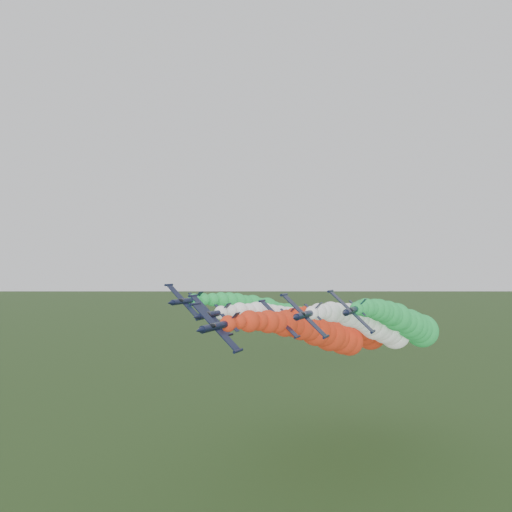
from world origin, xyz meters
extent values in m
cylinder|color=#111834|center=(5.14, -14.50, 42.45)|extent=(1.71, 9.92, 1.71)
cone|color=#111834|center=(5.14, -20.34, 42.45)|extent=(1.56, 1.98, 1.56)
cone|color=black|center=(5.14, -9.10, 42.45)|extent=(1.56, 0.99, 1.56)
ellipsoid|color=black|center=(5.44, -16.71, 42.78)|extent=(1.11, 2.07, 1.10)
cube|color=#111834|center=(5.03, -14.72, 42.33)|extent=(7.90, 2.09, 7.23)
cylinder|color=#111834|center=(1.12, -14.72, 45.90)|extent=(0.68, 2.86, 0.68)
cylinder|color=#111834|center=(8.94, -14.72, 38.76)|extent=(0.68, 2.86, 0.68)
cube|color=#111834|center=(6.00, -10.32, 43.39)|extent=(1.82, 1.65, 1.98)
cube|color=#111834|center=(5.25, -10.32, 42.57)|extent=(3.17, 1.21, 2.90)
sphere|color=red|center=(5.14, -10.65, 42.45)|extent=(2.83, 2.83, 2.83)
sphere|color=red|center=(5.17, -6.50, 42.30)|extent=(2.65, 2.65, 2.65)
sphere|color=red|center=(5.25, -2.35, 42.00)|extent=(4.07, 4.07, 4.07)
sphere|color=red|center=(5.39, 1.80, 41.59)|extent=(3.70, 3.70, 3.70)
sphere|color=red|center=(5.58, 5.95, 41.08)|extent=(4.60, 4.60, 4.60)
sphere|color=red|center=(5.82, 10.10, 40.49)|extent=(4.49, 4.49, 4.49)
sphere|color=red|center=(6.13, 14.25, 39.83)|extent=(5.64, 5.64, 5.64)
sphere|color=red|center=(6.48, 18.40, 39.10)|extent=(5.28, 5.28, 5.28)
sphere|color=red|center=(6.89, 22.54, 38.30)|extent=(6.18, 6.18, 6.18)
sphere|color=red|center=(7.36, 26.69, 37.43)|extent=(5.90, 5.90, 5.90)
sphere|color=red|center=(7.88, 30.84, 36.51)|extent=(7.49, 7.49, 7.49)
sphere|color=red|center=(8.45, 34.99, 35.53)|extent=(7.07, 7.07, 7.07)
sphere|color=red|center=(9.08, 39.14, 34.50)|extent=(8.42, 8.42, 8.42)
sphere|color=red|center=(9.76, 43.29, 33.42)|extent=(7.28, 7.28, 7.28)
sphere|color=red|center=(10.50, 47.44, 32.28)|extent=(8.16, 8.16, 8.16)
sphere|color=red|center=(11.29, 51.59, 31.09)|extent=(7.72, 7.72, 7.72)
cylinder|color=#111834|center=(-2.81, -1.88, 42.88)|extent=(1.71, 9.92, 1.71)
cone|color=#111834|center=(-2.81, -7.72, 42.88)|extent=(1.56, 1.98, 1.56)
cone|color=black|center=(-2.81, 3.52, 42.88)|extent=(1.56, 0.99, 1.56)
ellipsoid|color=black|center=(-2.51, -4.08, 43.21)|extent=(1.11, 2.07, 1.10)
cube|color=#111834|center=(-2.92, -2.10, 42.76)|extent=(7.90, 2.09, 7.23)
cylinder|color=#111834|center=(-6.83, -2.10, 46.33)|extent=(0.68, 2.86, 0.68)
cylinder|color=#111834|center=(0.98, -2.10, 39.20)|extent=(0.68, 2.86, 0.68)
cube|color=#111834|center=(-1.96, 2.31, 43.82)|extent=(1.82, 1.65, 1.98)
cube|color=#111834|center=(-2.70, 2.31, 43.01)|extent=(3.17, 1.21, 2.90)
sphere|color=white|center=(-2.81, 1.98, 42.88)|extent=(2.74, 2.74, 2.74)
sphere|color=white|center=(-2.78, 6.13, 42.74)|extent=(2.80, 2.80, 2.80)
sphere|color=white|center=(-2.70, 10.28, 42.43)|extent=(3.80, 3.80, 3.80)
sphere|color=white|center=(-2.56, 14.43, 42.02)|extent=(3.67, 3.67, 3.67)
sphere|color=white|center=(-2.37, 18.58, 41.51)|extent=(4.85, 4.85, 4.85)
sphere|color=white|center=(-2.13, 22.73, 40.93)|extent=(5.03, 5.03, 5.03)
sphere|color=white|center=(-1.83, 26.87, 40.26)|extent=(4.95, 4.95, 4.95)
sphere|color=white|center=(-1.47, 31.02, 39.53)|extent=(5.29, 5.29, 5.29)
sphere|color=white|center=(-1.06, 35.17, 38.73)|extent=(5.74, 5.74, 5.74)
sphere|color=white|center=(-0.59, 39.32, 37.87)|extent=(6.69, 6.69, 6.69)
sphere|color=white|center=(-0.08, 43.47, 36.94)|extent=(7.53, 7.53, 7.53)
sphere|color=white|center=(0.50, 47.62, 35.97)|extent=(7.90, 7.90, 7.90)
sphere|color=white|center=(1.13, 51.77, 34.93)|extent=(7.87, 7.87, 7.87)
sphere|color=white|center=(1.81, 55.92, 33.85)|extent=(8.94, 8.94, 8.94)
sphere|color=white|center=(2.55, 60.07, 32.71)|extent=(8.14, 8.14, 8.14)
sphere|color=white|center=(3.34, 64.21, 31.52)|extent=(9.52, 9.52, 9.52)
cylinder|color=#111834|center=(15.53, -0.70, 43.45)|extent=(1.71, 9.92, 1.71)
cone|color=#111834|center=(15.53, -6.54, 43.45)|extent=(1.56, 1.98, 1.56)
cone|color=black|center=(15.53, 4.70, 43.45)|extent=(1.56, 0.99, 1.56)
ellipsoid|color=black|center=(15.83, -2.90, 43.78)|extent=(1.11, 2.07, 1.10)
cube|color=#111834|center=(15.42, -0.92, 43.33)|extent=(7.90, 2.09, 7.23)
cylinder|color=#111834|center=(11.51, -0.92, 46.90)|extent=(0.68, 2.86, 0.68)
cylinder|color=#111834|center=(19.32, -0.92, 39.76)|extent=(0.68, 2.86, 0.68)
cube|color=#111834|center=(16.38, 3.49, 44.39)|extent=(1.82, 1.65, 1.98)
cube|color=#111834|center=(15.64, 3.49, 43.57)|extent=(3.17, 1.21, 2.90)
sphere|color=white|center=(15.53, 3.16, 43.45)|extent=(2.52, 2.52, 2.52)
sphere|color=white|center=(15.56, 7.31, 43.30)|extent=(3.26, 3.26, 3.26)
sphere|color=white|center=(15.64, 11.46, 43.00)|extent=(3.09, 3.09, 3.09)
sphere|color=white|center=(15.77, 15.61, 42.59)|extent=(4.23, 4.23, 4.23)
sphere|color=white|center=(15.97, 19.76, 42.08)|extent=(4.22, 4.22, 4.22)
sphere|color=white|center=(16.21, 23.90, 41.49)|extent=(4.17, 4.17, 4.17)
sphere|color=white|center=(16.51, 28.05, 40.83)|extent=(5.39, 5.39, 5.39)
sphere|color=white|center=(16.87, 32.20, 40.10)|extent=(5.34, 5.34, 5.34)
sphere|color=white|center=(17.28, 36.35, 39.30)|extent=(5.36, 5.36, 5.36)
sphere|color=white|center=(17.74, 40.50, 38.43)|extent=(6.03, 6.03, 6.03)
sphere|color=white|center=(18.26, 44.65, 37.51)|extent=(6.99, 6.99, 6.99)
sphere|color=white|center=(18.84, 48.80, 36.53)|extent=(8.16, 8.16, 8.16)
sphere|color=white|center=(19.47, 52.95, 35.50)|extent=(7.63, 7.63, 7.63)
sphere|color=white|center=(20.15, 57.10, 34.42)|extent=(8.23, 8.23, 8.23)
sphere|color=white|center=(20.89, 61.24, 33.28)|extent=(7.63, 7.63, 7.63)
sphere|color=white|center=(21.68, 65.39, 32.09)|extent=(8.87, 8.87, 8.87)
cylinder|color=#111834|center=(-14.18, 6.97, 44.51)|extent=(1.71, 9.92, 1.71)
cone|color=#111834|center=(-14.18, 1.13, 44.51)|extent=(1.56, 1.98, 1.56)
cone|color=black|center=(-14.18, 12.37, 44.51)|extent=(1.56, 0.99, 1.56)
ellipsoid|color=black|center=(-13.89, 4.76, 44.84)|extent=(1.11, 2.07, 1.10)
cube|color=#111834|center=(-14.29, 6.75, 44.39)|extent=(7.90, 2.09, 7.23)
cylinder|color=#111834|center=(-18.20, 6.75, 47.95)|extent=(0.68, 2.86, 0.68)
cylinder|color=#111834|center=(-10.39, 6.75, 40.82)|extent=(0.68, 2.86, 0.68)
cube|color=#111834|center=(-13.33, 11.15, 45.45)|extent=(1.82, 1.65, 1.98)
cube|color=#111834|center=(-14.07, 11.15, 44.63)|extent=(3.17, 1.21, 2.90)
sphere|color=green|center=(-14.18, 10.82, 44.51)|extent=(2.86, 2.86, 2.86)
sphere|color=green|center=(-14.15, 14.97, 44.36)|extent=(2.90, 2.90, 2.90)
sphere|color=green|center=(-14.07, 19.12, 44.06)|extent=(3.20, 3.20, 3.20)
sphere|color=green|center=(-13.94, 23.27, 43.64)|extent=(3.98, 3.98, 3.98)
sphere|color=green|center=(-13.74, 27.42, 43.14)|extent=(4.51, 4.51, 4.51)
sphere|color=green|center=(-13.50, 31.57, 42.55)|extent=(4.88, 4.88, 4.88)
sphere|color=green|center=(-13.20, 35.72, 41.89)|extent=(4.72, 4.72, 4.72)
sphere|color=green|center=(-12.84, 39.86, 41.15)|extent=(5.87, 5.87, 5.87)
sphere|color=green|center=(-12.43, 44.01, 40.35)|extent=(5.38, 5.38, 5.38)
sphere|color=green|center=(-11.97, 48.16, 39.49)|extent=(6.78, 6.78, 6.78)
sphere|color=green|center=(-11.45, 52.31, 38.57)|extent=(5.94, 5.94, 5.94)
sphere|color=green|center=(-10.87, 56.46, 37.59)|extent=(6.38, 6.38, 6.38)
sphere|color=green|center=(-10.24, 60.61, 36.56)|extent=(7.67, 7.67, 7.67)
sphere|color=green|center=(-9.56, 64.76, 35.47)|extent=(6.95, 6.95, 6.95)
sphere|color=green|center=(-8.82, 68.91, 34.33)|extent=(9.07, 9.07, 9.07)
sphere|color=green|center=(-8.03, 73.06, 33.15)|extent=(7.85, 7.85, 7.85)
cylinder|color=#111834|center=(22.54, 5.29, 43.96)|extent=(1.71, 9.92, 1.71)
cone|color=#111834|center=(22.54, -0.55, 43.96)|extent=(1.56, 1.98, 1.56)
cone|color=black|center=(22.54, 10.69, 43.96)|extent=(1.56, 0.99, 1.56)
ellipsoid|color=black|center=(22.84, 3.09, 44.29)|extent=(1.11, 2.07, 1.10)
cube|color=#111834|center=(22.43, 5.07, 43.84)|extent=(7.90, 2.09, 7.23)
cylinder|color=#111834|center=(18.53, 5.07, 47.41)|extent=(0.68, 2.86, 0.68)
cylinder|color=#111834|center=(26.34, 5.07, 40.28)|extent=(0.68, 2.86, 0.68)
cube|color=#111834|center=(23.40, 9.48, 44.90)|extent=(1.82, 1.65, 1.98)
cube|color=#111834|center=(22.66, 9.48, 44.09)|extent=(3.17, 1.21, 2.90)
sphere|color=green|center=(22.54, 9.15, 43.96)|extent=(2.64, 2.64, 2.64)
sphere|color=green|center=(22.57, 13.30, 43.82)|extent=(3.20, 3.20, 3.20)
sphere|color=green|center=(22.65, 17.45, 43.51)|extent=(3.89, 3.89, 3.89)
sphere|color=green|center=(22.79, 21.60, 43.10)|extent=(3.56, 3.56, 3.56)
sphere|color=green|center=(22.98, 25.74, 42.59)|extent=(4.54, 4.54, 4.54)
sphere|color=green|center=(23.23, 29.89, 42.01)|extent=(5.14, 5.14, 5.14)
sphere|color=green|center=(23.53, 34.04, 41.34)|extent=(5.07, 5.07, 5.07)
sphere|color=green|center=(23.88, 38.19, 40.61)|extent=(6.05, 6.05, 6.05)
sphere|color=green|center=(24.29, 42.34, 39.81)|extent=(5.49, 5.49, 5.49)
sphere|color=green|center=(24.76, 46.49, 38.95)|extent=(7.21, 7.21, 7.21)
sphere|color=green|center=(25.28, 50.64, 38.02)|extent=(6.04, 6.04, 6.04)
sphere|color=green|center=(25.85, 54.79, 37.05)|extent=(6.69, 6.69, 6.69)
sphere|color=green|center=(26.48, 58.94, 36.01)|extent=(8.03, 8.03, 8.03)
sphere|color=green|center=(27.17, 63.08, 34.93)|extent=(8.36, 8.36, 8.36)
sphere|color=green|center=(27.90, 67.23, 33.79)|extent=(8.55, 8.55, 8.55)
sphere|color=green|center=(28.70, 71.38, 32.60)|extent=(9.85, 9.85, 9.85)
cylinder|color=#111834|center=(6.10, 11.46, 41.29)|extent=(1.71, 9.92, 1.71)
cone|color=#111834|center=(6.10, 5.61, 41.29)|extent=(1.56, 1.98, 1.56)
cone|color=black|center=(6.10, 16.85, 41.29)|extent=(1.56, 0.99, 1.56)
ellipsoid|color=black|center=(6.39, 9.25, 41.62)|extent=(1.11, 2.07, 1.10)
cube|color=#111834|center=(5.99, 11.23, 41.17)|extent=(7.90, 2.09, 7.23)
cylinder|color=#111834|center=(2.08, 11.23, 44.74)|extent=(0.68, 2.86, 0.68)
cylinder|color=#111834|center=(9.89, 11.23, 37.61)|extent=(0.68, 2.86, 0.68)
cube|color=#111834|center=(6.95, 15.64, 42.23)|extent=(1.82, 1.65, 1.98)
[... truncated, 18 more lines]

